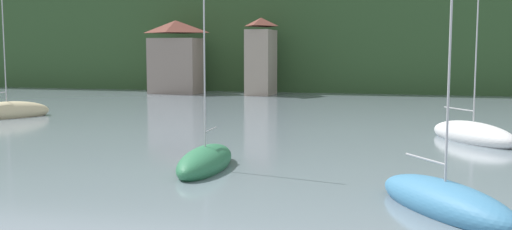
{
  "coord_description": "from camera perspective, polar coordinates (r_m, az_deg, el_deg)",
  "views": [
    {
      "loc": [
        7.45,
        7.98,
        6.08
      ],
      "look_at": [
        0.0,
        36.6,
        2.83
      ],
      "focal_mm": 41.59,
      "sensor_mm": 36.0,
      "label": 1
    }
  ],
  "objects": [
    {
      "name": "wooded_hillside",
      "position": [
        114.79,
        6.53,
        7.73
      ],
      "size": [
        352.0,
        52.25,
        45.71
      ],
      "color": "#2D4C28",
      "rests_on": "ground_plane"
    },
    {
      "name": "shore_building_west",
      "position": [
        84.59,
        -7.69,
        5.45
      ],
      "size": [
        7.1,
        5.23,
        10.23
      ],
      "color": "gray",
      "rests_on": "ground_plane"
    },
    {
      "name": "shore_building_westcentral",
      "position": [
        81.03,
        0.49,
        5.56
      ],
      "size": [
        3.43,
        5.87,
        10.45
      ],
      "color": "gray",
      "rests_on": "ground_plane"
    },
    {
      "name": "sailboat_far_0",
      "position": [
        57.95,
        -22.82,
        0.22
      ],
      "size": [
        6.07,
        7.78,
        12.4
      ],
      "rotation": [
        0.0,
        0.0,
        1.01
      ],
      "color": "#CCBC8E",
      "rests_on": "ground_plane"
    },
    {
      "name": "sailboat_mid_1",
      "position": [
        30.54,
        -4.89,
        -4.52
      ],
      "size": [
        2.48,
        6.8,
        10.41
      ],
      "rotation": [
        0.0,
        0.0,
        4.76
      ],
      "color": "#2D754C",
      "rests_on": "ground_plane"
    },
    {
      "name": "sailboat_far_2",
      "position": [
        42.25,
        20.13,
        -1.82
      ],
      "size": [
        6.42,
        7.86,
        10.79
      ],
      "rotation": [
        0.0,
        0.0,
        5.3
      ],
      "color": "white",
      "rests_on": "ground_plane"
    },
    {
      "name": "sailboat_mid_4",
      "position": [
        23.63,
        17.68,
        -8.0
      ],
      "size": [
        6.08,
        7.35,
        9.55
      ],
      "rotation": [
        0.0,
        0.0,
        5.32
      ],
      "color": "teal",
      "rests_on": "ground_plane"
    }
  ]
}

